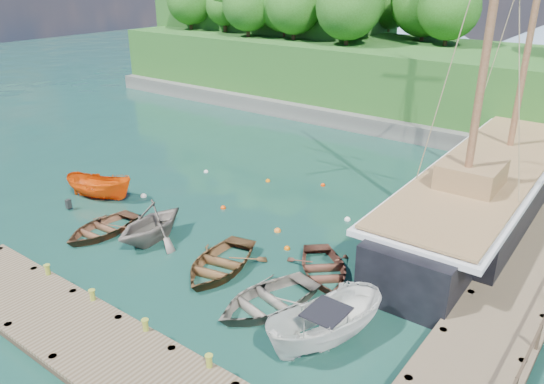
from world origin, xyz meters
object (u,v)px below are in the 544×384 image
(motorboat_orange, at_px, (101,198))
(cabin_boat_white, at_px, (325,346))
(rowboat_3, at_px, (267,307))
(schooner, at_px, (485,193))
(rowboat_2, at_px, (219,270))
(rowboat_0, at_px, (102,234))
(rowboat_1, at_px, (152,240))
(rowboat_4, at_px, (323,274))

(motorboat_orange, distance_m, cabin_boat_white, 17.25)
(rowboat_3, relative_size, motorboat_orange, 1.09)
(cabin_boat_white, bearing_deg, schooner, 102.92)
(rowboat_2, bearing_deg, cabin_boat_white, -25.74)
(motorboat_orange, bearing_deg, schooner, -76.86)
(motorboat_orange, relative_size, schooner, 0.14)
(rowboat_3, xyz_separation_m, cabin_boat_white, (2.99, -0.55, 0.00))
(rowboat_0, height_order, cabin_boat_white, cabin_boat_white)
(cabin_boat_white, height_order, schooner, schooner)
(cabin_boat_white, bearing_deg, motorboat_orange, -173.68)
(rowboat_2, relative_size, cabin_boat_white, 0.92)
(rowboat_2, height_order, rowboat_3, rowboat_2)
(rowboat_1, bearing_deg, rowboat_0, -161.82)
(rowboat_0, height_order, rowboat_3, rowboat_3)
(rowboat_2, relative_size, schooner, 0.16)
(rowboat_3, relative_size, rowboat_4, 1.13)
(rowboat_4, height_order, cabin_boat_white, cabin_boat_white)
(rowboat_0, relative_size, rowboat_4, 1.01)
(rowboat_0, xyz_separation_m, rowboat_1, (2.49, 1.05, 0.00))
(rowboat_1, xyz_separation_m, rowboat_4, (8.26, 2.35, 0.00))
(rowboat_2, xyz_separation_m, rowboat_3, (3.33, -0.94, 0.00))
(rowboat_2, relative_size, motorboat_orange, 1.10)
(rowboat_1, xyz_separation_m, rowboat_3, (7.79, -1.01, 0.00))
(rowboat_2, xyz_separation_m, rowboat_4, (3.80, 2.42, 0.00))
(rowboat_1, relative_size, rowboat_4, 1.01)
(rowboat_1, relative_size, rowboat_3, 0.89)
(rowboat_3, bearing_deg, rowboat_2, 178.31)
(rowboat_1, height_order, rowboat_3, rowboat_1)
(rowboat_4, bearing_deg, rowboat_2, 169.81)
(motorboat_orange, height_order, cabin_boat_white, cabin_boat_white)
(motorboat_orange, bearing_deg, rowboat_2, -117.53)
(rowboat_3, xyz_separation_m, schooner, (4.00, 13.69, 1.18))
(rowboat_2, bearing_deg, rowboat_3, -28.25)
(rowboat_2, bearing_deg, rowboat_1, 166.68)
(rowboat_0, xyz_separation_m, schooner, (14.28, 13.72, 1.18))
(rowboat_0, distance_m, rowboat_4, 11.27)
(rowboat_2, bearing_deg, schooner, 47.65)
(rowboat_3, bearing_deg, schooner, 87.81)
(rowboat_1, bearing_deg, rowboat_4, 11.26)
(cabin_boat_white, bearing_deg, rowboat_0, -165.24)
(rowboat_3, relative_size, cabin_boat_white, 0.91)
(rowboat_1, height_order, motorboat_orange, rowboat_1)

